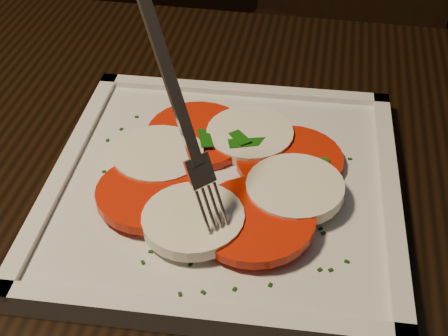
# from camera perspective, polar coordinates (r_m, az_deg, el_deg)

# --- Properties ---
(table) EXTENTS (1.28, 0.93, 0.75)m
(table) POSITION_cam_1_polar(r_m,az_deg,el_deg) (0.58, 6.45, -13.73)
(table) COLOR black
(table) RESTS_ON ground
(chair) EXTENTS (0.53, 0.53, 0.93)m
(chair) POSITION_cam_1_polar(r_m,az_deg,el_deg) (1.35, 10.56, 13.71)
(chair) COLOR black
(chair) RESTS_ON ground
(plate) EXTENTS (0.32, 0.32, 0.01)m
(plate) POSITION_cam_1_polar(r_m,az_deg,el_deg) (0.54, 0.00, -1.83)
(plate) COLOR silver
(plate) RESTS_ON table
(caprese_salad) EXTENTS (0.22, 0.24, 0.02)m
(caprese_salad) POSITION_cam_1_polar(r_m,az_deg,el_deg) (0.53, 0.01, -0.52)
(caprese_salad) COLOR red
(caprese_salad) RESTS_ON plate
(fork) EXTENTS (0.09, 0.10, 0.16)m
(fork) POSITION_cam_1_polar(r_m,az_deg,el_deg) (0.45, -4.88, 5.99)
(fork) COLOR white
(fork) RESTS_ON caprese_salad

